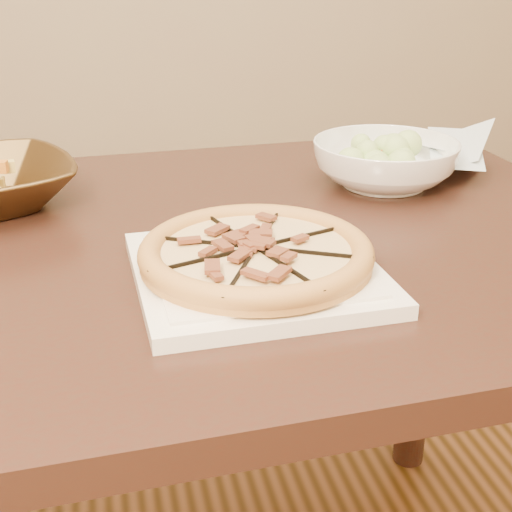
% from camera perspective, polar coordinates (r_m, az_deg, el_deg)
% --- Properties ---
extents(dining_table, '(1.36, 0.90, 0.75)m').
position_cam_1_polar(dining_table, '(1.00, -7.80, -4.36)').
color(dining_table, black).
rests_on(dining_table, floor).
extents(plate, '(0.28, 0.28, 0.02)m').
position_cam_1_polar(plate, '(0.82, 0.00, -1.24)').
color(plate, white).
rests_on(plate, dining_table).
extents(pizza, '(0.27, 0.27, 0.03)m').
position_cam_1_polar(pizza, '(0.81, -0.00, 0.25)').
color(pizza, '#C88A43').
rests_on(pizza, plate).
extents(salad_bowl, '(0.25, 0.25, 0.07)m').
position_cam_1_polar(salad_bowl, '(1.16, 10.27, 7.29)').
color(salad_bowl, white).
rests_on(salad_bowl, dining_table).
extents(salad, '(0.12, 0.11, 0.04)m').
position_cam_1_polar(salad, '(1.15, 10.47, 9.86)').
color(salad, '#C2D781').
rests_on(salad, salad_bowl).
extents(cling_film, '(0.19, 0.17, 0.05)m').
position_cam_1_polar(cling_film, '(1.26, 15.09, 7.58)').
color(cling_film, silver).
rests_on(cling_film, dining_table).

